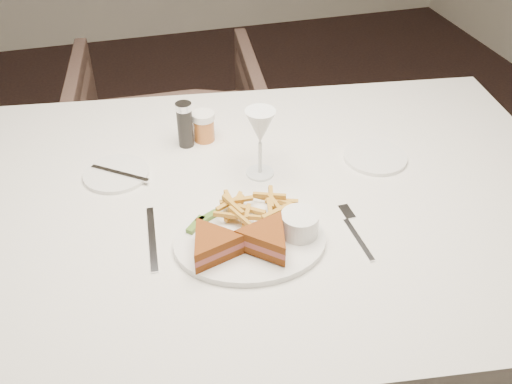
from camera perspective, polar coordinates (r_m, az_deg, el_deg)
name	(u,v)px	position (r m, az deg, el deg)	size (l,w,h in m)	color
ground	(147,311)	(2.10, -10.80, -11.61)	(5.00, 5.00, 0.00)	black
table	(251,305)	(1.59, -0.49, -11.19)	(1.57, 1.05, 0.75)	silver
chair_far	(171,132)	(2.32, -8.54, 5.96)	(0.71, 0.67, 0.73)	#4C362F
table_setting	(249,202)	(1.25, -0.75, -0.99)	(0.80, 0.67, 0.18)	white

